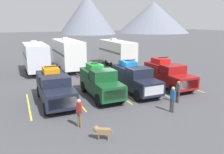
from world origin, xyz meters
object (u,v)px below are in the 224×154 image
object	(u,v)px
pickup_truck_a	(54,87)
pickup_truck_d	(168,74)
pickup_truck_c	(135,78)
person_b	(79,111)
person_c	(173,98)
dog	(101,131)
camper_trailer_c	(117,52)
pickup_truck_b	(100,82)
camper_trailer_a	(36,56)
person_a	(178,90)
camper_trailer_b	(68,53)

from	to	relation	value
pickup_truck_a	pickup_truck_d	distance (m)	10.11
pickup_truck_c	person_b	world-z (taller)	pickup_truck_c
pickup_truck_d	person_c	world-z (taller)	pickup_truck_d
pickup_truck_a	dog	world-z (taller)	pickup_truck_a
camper_trailer_c	dog	xyz separation A→B (m)	(-8.72, -17.29, -1.45)
pickup_truck_a	pickup_truck_b	world-z (taller)	pickup_truck_b
pickup_truck_b	camper_trailer_c	xyz separation A→B (m)	(6.40, 10.94, 0.70)
camper_trailer_a	person_b	distance (m)	15.61
pickup_truck_a	person_a	size ratio (longest dim) A/B	3.51
camper_trailer_a	person_b	bearing A→B (deg)	-86.60
camper_trailer_b	person_a	bearing A→B (deg)	-71.52
camper_trailer_a	dog	size ratio (longest dim) A/B	8.39
camper_trailer_c	person_a	world-z (taller)	camper_trailer_c
person_b	dog	distance (m)	1.91
camper_trailer_c	person_b	distance (m)	18.18
camper_trailer_b	person_b	bearing A→B (deg)	-100.30
pickup_truck_c	person_c	size ratio (longest dim) A/B	3.13
pickup_truck_a	camper_trailer_a	size ratio (longest dim) A/B	0.76
camper_trailer_a	person_b	xyz separation A→B (m)	(0.93, -15.56, -0.96)
person_c	pickup_truck_d	bearing A→B (deg)	56.30
camper_trailer_a	person_a	size ratio (longest dim) A/B	4.63
camper_trailer_a	camper_trailer_c	world-z (taller)	camper_trailer_a
pickup_truck_d	person_c	bearing A→B (deg)	-123.70
pickup_truck_b	camper_trailer_b	distance (m)	11.05
camper_trailer_b	pickup_truck_c	bearing A→B (deg)	-73.87
person_a	pickup_truck_c	bearing A→B (deg)	115.40
pickup_truck_a	pickup_truck_d	xyz separation A→B (m)	(10.11, -0.08, 0.03)
camper_trailer_a	person_c	xyz separation A→B (m)	(7.13, -15.84, -0.93)
person_c	dog	world-z (taller)	person_c
camper_trailer_a	person_b	world-z (taller)	camper_trailer_a
pickup_truck_a	camper_trailer_c	distance (m)	14.71
person_c	pickup_truck_b	bearing A→B (deg)	123.50
person_c	dog	bearing A→B (deg)	-165.39
person_b	dog	bearing A→B (deg)	-69.81
camper_trailer_c	person_c	size ratio (longest dim) A/B	4.77
pickup_truck_b	pickup_truck_d	world-z (taller)	pickup_truck_d
pickup_truck_a	pickup_truck_c	xyz separation A→B (m)	(6.64, -0.19, 0.04)
pickup_truck_b	camper_trailer_a	world-z (taller)	camper_trailer_a
camper_trailer_a	person_a	world-z (taller)	camper_trailer_a
pickup_truck_d	person_c	size ratio (longest dim) A/B	2.99
pickup_truck_d	dog	distance (m)	10.98
camper_trailer_b	person_a	distance (m)	15.44
camper_trailer_b	pickup_truck_b	bearing A→B (deg)	-89.39
person_a	dog	xyz separation A→B (m)	(-7.09, -2.76, -0.46)
pickup_truck_b	camper_trailer_b	world-z (taller)	camper_trailer_b
camper_trailer_c	pickup_truck_c	bearing A→B (deg)	-106.82
camper_trailer_a	person_c	distance (m)	17.40
camper_trailer_b	person_a	world-z (taller)	camper_trailer_b
pickup_truck_b	pickup_truck_d	distance (m)	6.56
pickup_truck_b	camper_trailer_b	bearing A→B (deg)	90.61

